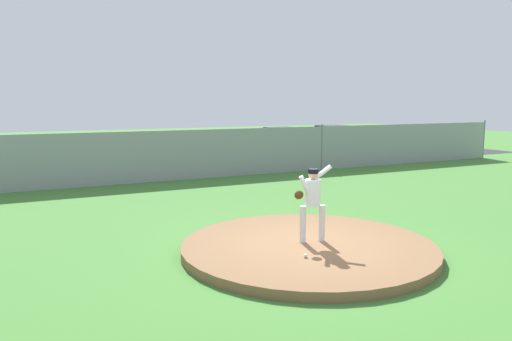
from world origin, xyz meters
TOP-DOWN VIEW (x-y plane):
  - ground_plane at (0.00, 6.00)m, footprint 80.00×80.00m
  - asphalt_strip at (0.00, 14.50)m, footprint 44.00×7.00m
  - pitchers_mound at (0.00, 0.00)m, footprint 5.18×5.18m
  - pitcher_youth at (0.12, 0.06)m, footprint 0.82×0.32m
  - baseball at (-0.54, -0.77)m, footprint 0.07×0.07m
  - chainlink_fence at (0.00, 10.00)m, footprint 35.15×0.07m
  - parked_car_red at (7.97, 14.96)m, footprint 1.91×4.52m
  - parked_car_charcoal at (10.81, 14.05)m, footprint 1.84×4.16m
  - parked_car_white at (3.55, 14.21)m, footprint 1.98×4.39m
  - traffic_cone_orange at (-0.67, 16.12)m, footprint 0.40×0.40m

SIDE VIEW (x-z plane):
  - ground_plane at x=0.00m, z-range 0.00..0.00m
  - asphalt_strip at x=0.00m, z-range 0.00..0.01m
  - pitchers_mound at x=0.00m, z-range 0.00..0.18m
  - baseball at x=-0.54m, z-range 0.18..0.26m
  - traffic_cone_orange at x=-0.67m, z-range -0.01..0.54m
  - parked_car_white at x=3.55m, z-range -0.03..1.54m
  - parked_car_red at x=7.97m, z-range -0.03..1.60m
  - parked_car_charcoal at x=10.81m, z-range -0.04..1.67m
  - chainlink_fence at x=0.00m, z-range -0.05..2.00m
  - pitcher_youth at x=0.12m, z-range 0.32..1.91m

